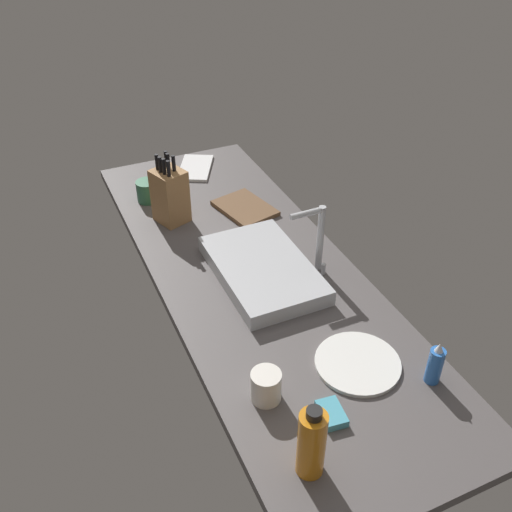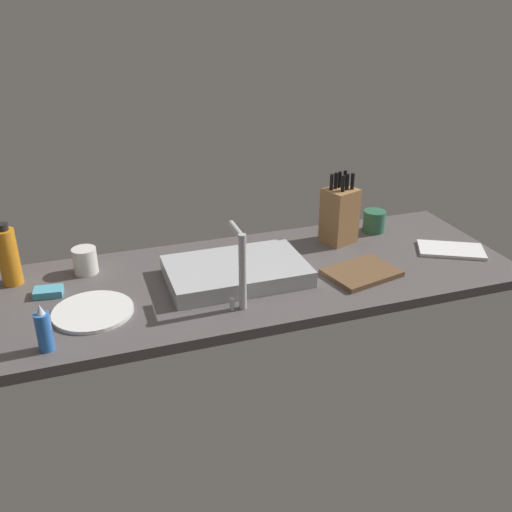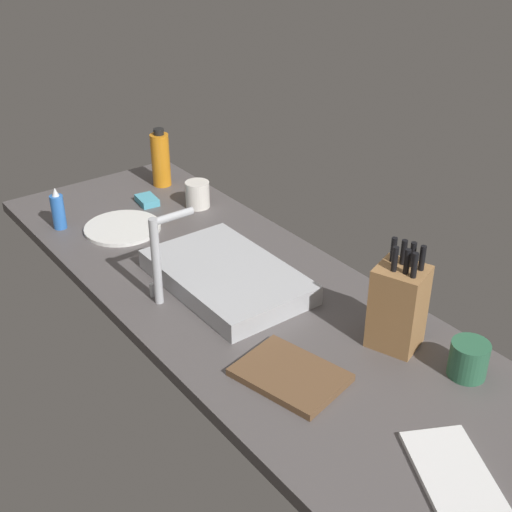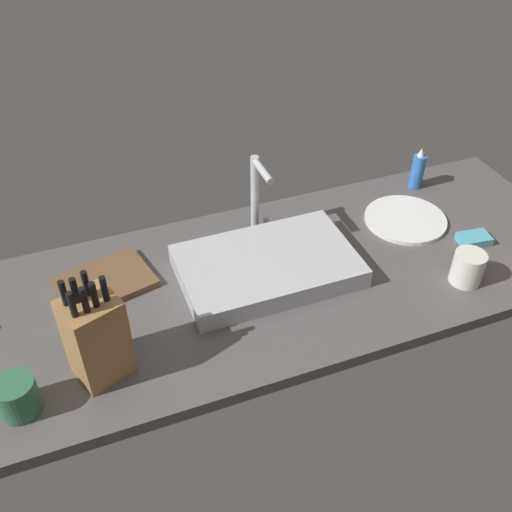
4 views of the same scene
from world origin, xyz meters
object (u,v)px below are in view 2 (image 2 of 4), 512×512
Objects in this scene: dinner_plate at (93,311)px; ceramic_cup at (374,221)px; sink_basin at (236,271)px; coffee_mug at (85,261)px; dish_sponge at (48,292)px; knife_block at (340,215)px; cutting_board at (361,273)px; soap_bottle at (44,330)px; faucet at (241,264)px; dish_towel at (451,250)px; water_bottle at (8,256)px.

ceramic_cup is (-113.41, -29.54, 3.77)cm from dinner_plate.
coffee_mug reaches higher than sink_basin.
dish_sponge is at bearing -51.58° from dinner_plate.
coffee_mug is (95.25, -3.91, -6.56)cm from knife_block.
soap_bottle reaches higher than cutting_board.
faucet reaches higher than coffee_mug.
coffee_mug is 18.39cm from dish_sponge.
dinner_plate is at bearing -5.01° from knife_block.
soap_bottle is (103.39, 11.86, 5.27)cm from cutting_board.
sink_basin is 83.42cm from dish_towel.
faucet reaches higher than dish_sponge.
water_bottle reaches higher than dish_towel.
knife_block reaches higher than faucet.
faucet is 48.27cm from cutting_board.
soap_bottle is 146.08cm from dish_towel.
faucet is at bearing 138.37° from coffee_mug.
ceramic_cup is (-65.16, -21.90, 1.57)cm from sink_basin.
cutting_board is 90.15cm from dinner_plate.
soap_bottle is 21.24cm from dinner_plate.
coffee_mug is (90.15, -32.69, 3.64)cm from cutting_board.
dish_towel is 144.88cm from dish_sponge.
soap_bottle is 134.53cm from ceramic_cup.
sink_basin is at bearing -171.00° from dinner_plate.
ceramic_cup is at bearing -125.05° from cutting_board.
sink_basin is at bearing 18.58° from ceramic_cup.
dinner_plate is 29.24cm from coffee_mug.
faucet reaches higher than sink_basin.
cutting_board is 40.78cm from ceramic_cup.
water_bottle reaches higher than cutting_board.
dish_sponge is at bearing -15.01° from knife_block.
faucet is 78.77cm from water_bottle.
dish_sponge is at bearing 6.09° from ceramic_cup.
dinner_plate is at bearing -13.30° from faucet.
coffee_mug reaches higher than ceramic_cup.
ceramic_cup is at bearing -161.42° from sink_basin.
knife_block is at bearing 177.65° from coffee_mug.
soap_bottle is at bearing 0.77° from knife_block.
water_bottle is at bearing 0.38° from ceramic_cup.
coffee_mug is (-13.24, -44.55, -1.62)cm from soap_bottle.
soap_bottle is at bearing 5.08° from faucet.
dish_sponge is at bearing -24.96° from faucet.
cutting_board is 118.87cm from water_bottle.
cutting_board is 95.97cm from coffee_mug.
coffee_mug reaches higher than dish_sponge.
knife_block is 1.28× the size of water_bottle.
faucet is 60.21cm from coffee_mug.
water_bottle is 0.90× the size of dish_towel.
dinner_plate is at bearing -130.51° from soap_bottle.
soap_bottle reaches higher than dish_towel.
faucet is at bearing 30.06° from ceramic_cup.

